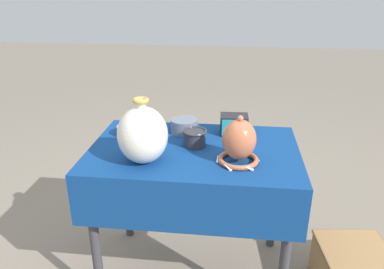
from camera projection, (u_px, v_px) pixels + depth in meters
name	position (u px, v px, depth m)	size (l,w,h in m)	color
ground_plane	(194.00, 269.00, 1.99)	(14.00, 14.00, 0.00)	gray
display_table	(194.00, 167.00, 1.74)	(0.96, 0.63, 0.71)	#38383D
vase_tall_bulbous	(143.00, 135.00, 1.54)	(0.21, 0.21, 0.28)	white
vase_dome_bell	(239.00, 143.00, 1.55)	(0.18, 0.18, 0.22)	#BC6642
mosaic_tile_box	(234.00, 125.00, 1.85)	(0.14, 0.10, 0.10)	#232328
pot_squat_slate	(184.00, 126.00, 1.88)	(0.14, 0.14, 0.07)	slate
pot_squat_rose	(129.00, 130.00, 1.85)	(0.11, 0.11, 0.05)	#D19399
cup_wide_charcoal	(195.00, 137.00, 1.72)	(0.11, 0.11, 0.08)	#2D2D33
wooden_crate	(353.00, 269.00, 1.83)	(0.37, 0.37, 0.23)	#A37A4C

